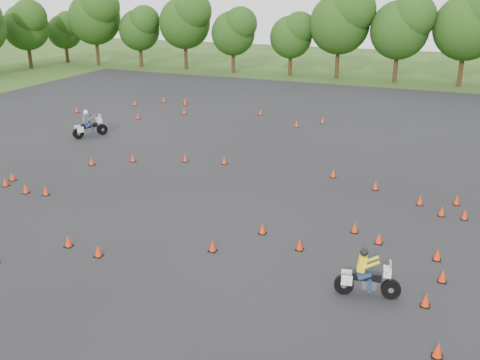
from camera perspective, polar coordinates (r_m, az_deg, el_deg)
The scene contains 6 objects.
ground at distance 21.89m, azimuth -3.94°, elevation -6.33°, with size 140.00×140.00×0.00m, color #2D5119.
asphalt_pad at distance 26.94m, azimuth 1.59°, elevation -1.02°, with size 62.00×62.00×0.00m, color black.
treeline at distance 53.17m, azimuth 16.57°, elevation 13.94°, with size 87.43×32.18×10.97m.
traffic_cones at distance 27.16m, azimuth 1.55°, elevation -0.33°, with size 36.23×32.81×0.45m.
rider_grey at distance 37.46m, azimuth -15.76°, elevation 5.86°, with size 2.42×0.74×1.87m, color #464A4E, non-canonical shape.
rider_yellow at distance 18.25m, azimuth 13.54°, elevation -9.70°, with size 2.17×0.67×1.67m, color yellow, non-canonical shape.
Camera 1 is at (8.68, -17.54, 9.79)m, focal length 40.00 mm.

